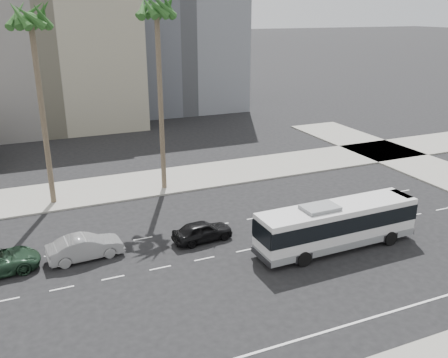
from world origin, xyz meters
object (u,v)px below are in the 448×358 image
city_bus (337,224)px  palm_near (157,14)px  car_a (202,231)px  palm_mid (31,24)px  car_b (85,247)px

city_bus → palm_near: bearing=114.8°
city_bus → car_a: bearing=149.3°
palm_near → palm_mid: palm_near is taller
car_a → palm_mid: 20.05m
car_a → palm_near: bearing=-7.4°
city_bus → palm_near: (-7.56, 15.66, 13.38)m
car_a → palm_near: palm_near is taller
city_bus → palm_mid: size_ratio=0.73×
car_a → city_bus: bearing=-124.6°
car_b → palm_near: palm_near is taller
car_b → palm_near: 19.63m
car_a → car_b: size_ratio=0.89×
palm_near → car_a: bearing=-92.5°
city_bus → car_a: city_bus is taller
city_bus → palm_mid: (-17.17, 16.00, 12.71)m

